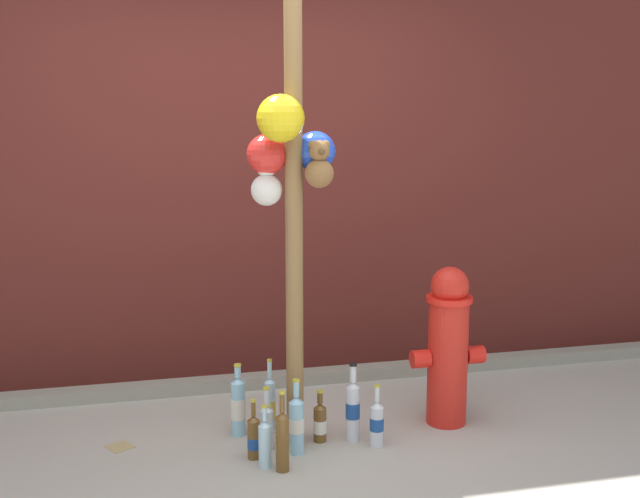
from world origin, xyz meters
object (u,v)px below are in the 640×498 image
at_px(bottle_1, 377,423).
at_px(bottle_6, 265,443).
at_px(bottle_0, 296,424).
at_px(bottle_5, 320,422).
at_px(bottle_2, 267,425).
at_px(bottle_4, 298,408).
at_px(bottle_8, 238,406).
at_px(fire_hydrant, 448,345).
at_px(bottle_7, 254,437).
at_px(bottle_3, 282,440).
at_px(memorial_post, 290,102).
at_px(bottle_9, 353,409).
at_px(bottle_10, 270,405).

bearing_deg(bottle_1, bottle_6, -169.99).
xyz_separation_m(bottle_0, bottle_5, (0.15, 0.11, -0.05)).
bearing_deg(bottle_2, bottle_4, 30.17).
bearing_deg(bottle_2, bottle_0, -32.80).
bearing_deg(bottle_8, bottle_4, -18.23).
distance_m(fire_hydrant, bottle_6, 1.16).
bearing_deg(bottle_6, bottle_7, 109.03).
relative_size(bottle_2, bottle_5, 1.18).
bearing_deg(bottle_3, bottle_1, 17.31).
height_order(bottle_1, bottle_6, bottle_1).
xyz_separation_m(memorial_post, bottle_1, (0.42, -0.11, -1.62)).
distance_m(bottle_3, bottle_6, 0.10).
bearing_deg(bottle_2, memorial_post, 4.84).
bearing_deg(bottle_6, bottle_2, 77.79).
relative_size(fire_hydrant, bottle_2, 2.67).
distance_m(bottle_5, bottle_6, 0.40).
distance_m(bottle_3, bottle_9, 0.50).
distance_m(bottle_0, bottle_10, 0.30).
xyz_separation_m(fire_hydrant, bottle_10, (-0.97, 0.10, -0.29)).
height_order(bottle_3, bottle_9, bottle_9).
height_order(bottle_1, bottle_3, bottle_3).
xyz_separation_m(bottle_4, bottle_8, (-0.30, 0.10, 0.00)).
xyz_separation_m(fire_hydrant, bottle_6, (-1.07, -0.31, -0.32)).
distance_m(bottle_1, bottle_5, 0.30).
bearing_deg(bottle_9, memorial_post, 177.92).
bearing_deg(bottle_0, fire_hydrant, 12.24).
distance_m(fire_hydrant, bottle_8, 1.18).
relative_size(bottle_7, bottle_10, 0.76).
bearing_deg(bottle_4, bottle_7, -142.67).
height_order(bottle_3, bottle_7, bottle_3).
height_order(bottle_0, bottle_10, bottle_10).
height_order(bottle_1, bottle_8, bottle_8).
relative_size(bottle_3, bottle_5, 1.44).
xyz_separation_m(bottle_2, bottle_6, (-0.04, -0.21, -0.00)).
relative_size(fire_hydrant, bottle_1, 2.65).
bearing_deg(bottle_10, bottle_9, -27.11).
bearing_deg(memorial_post, bottle_4, 62.25).
height_order(bottle_0, bottle_2, bottle_0).
xyz_separation_m(bottle_2, bottle_3, (0.03, -0.26, 0.03)).
xyz_separation_m(bottle_5, bottle_9, (0.17, -0.03, 0.07)).
height_order(fire_hydrant, bottle_1, fire_hydrant).
height_order(bottle_0, bottle_9, bottle_9).
distance_m(bottle_2, bottle_6, 0.21).
distance_m(bottle_1, bottle_3, 0.55).
bearing_deg(bottle_8, bottle_1, -24.71).
relative_size(fire_hydrant, bottle_0, 2.25).
bearing_deg(bottle_1, bottle_0, 178.28).
height_order(memorial_post, bottle_0, memorial_post).
bearing_deg(bottle_2, fire_hydrant, 5.85).
relative_size(bottle_0, bottle_1, 1.18).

